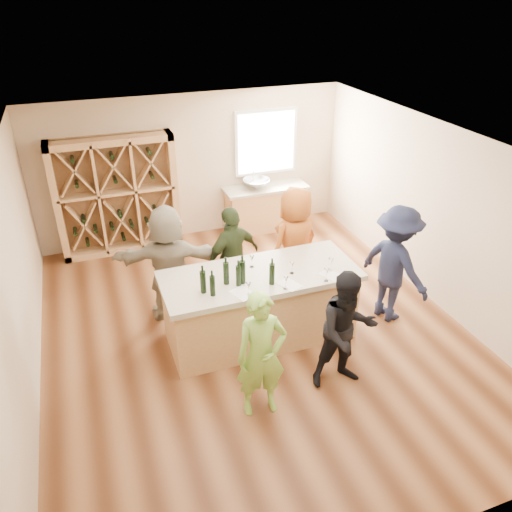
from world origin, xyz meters
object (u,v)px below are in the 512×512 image
object	(u,v)px
wine_rack	(117,196)
person_far_mid	(233,258)
wine_bottle_b	(213,286)
person_near_right	(347,331)
wine_bottle_d	(238,276)
wine_bottle_f	(272,274)
wine_bottle_a	(203,282)
person_far_left	(169,263)
tasting_counter_base	(260,308)
person_far_right	(295,243)
person_server	(395,264)
person_near_left	(261,355)
sink	(256,184)
wine_bottle_c	(226,273)
wine_bottle_e	(242,272)

from	to	relation	value
wine_rack	person_far_mid	xyz separation A→B (m)	(1.43, -2.50, -0.26)
wine_bottle_b	person_near_right	world-z (taller)	person_near_right
wine_rack	wine_bottle_d	xyz separation A→B (m)	(1.16, -3.61, 0.13)
person_near_right	wine_bottle_f	xyz separation A→B (m)	(-0.63, 0.93, 0.42)
wine_bottle_a	wine_bottle_d	distance (m)	0.48
wine_bottle_f	person_far_left	bearing A→B (deg)	131.23
tasting_counter_base	person_far_right	size ratio (longest dim) A/B	1.40
person_near_right	tasting_counter_base	bearing A→B (deg)	123.58
person_server	person_near_left	bearing A→B (deg)	98.20
sink	tasting_counter_base	world-z (taller)	sink
wine_bottle_a	wine_bottle_c	size ratio (longest dim) A/B	0.98
wine_rack	person_far_left	bearing A→B (deg)	-79.45
wine_bottle_d	wine_bottle_c	bearing A→B (deg)	145.19
wine_rack	sink	xyz separation A→B (m)	(2.70, -0.07, -0.09)
wine_rack	wine_bottle_a	world-z (taller)	wine_rack
sink	tasting_counter_base	bearing A→B (deg)	-109.18
wine_bottle_f	sink	bearing A→B (deg)	73.00
tasting_counter_base	wine_bottle_e	bearing A→B (deg)	-154.76
wine_bottle_a	wine_bottle_f	xyz separation A→B (m)	(0.90, -0.11, -0.00)
person_near_left	sink	bearing A→B (deg)	74.84
wine_rack	sink	bearing A→B (deg)	-1.49
wine_bottle_c	person_server	size ratio (longest dim) A/B	0.17
wine_bottle_c	person_server	distance (m)	2.58
tasting_counter_base	person_far_left	size ratio (longest dim) A/B	1.42
sink	person_far_left	xyz separation A→B (m)	(-2.25, -2.37, -0.10)
wine_bottle_e	person_near_right	size ratio (longest dim) A/B	0.20
wine_bottle_c	person_far_mid	xyz separation A→B (m)	(0.41, 1.02, -0.39)
wine_bottle_a	person_far_mid	size ratio (longest dim) A/B	0.18
wine_bottle_b	person_server	size ratio (longest dim) A/B	0.15
tasting_counter_base	wine_bottle_d	bearing A→B (deg)	-153.73
sink	wine_bottle_f	xyz separation A→B (m)	(-1.12, -3.66, 0.22)
sink	person_server	size ratio (longest dim) A/B	0.30
sink	wine_bottle_a	xyz separation A→B (m)	(-2.02, -3.54, 0.22)
wine_bottle_f	tasting_counter_base	bearing A→B (deg)	99.46
wine_bottle_a	person_server	world-z (taller)	person_server
wine_rack	sink	distance (m)	2.70
wine_rack	person_near_right	world-z (taller)	wine_rack
wine_rack	wine_bottle_a	xyz separation A→B (m)	(0.68, -3.61, 0.13)
person_far_left	wine_bottle_f	world-z (taller)	person_far_left
wine_bottle_b	person_far_left	bearing A→B (deg)	104.18
wine_rack	wine_bottle_b	xyz separation A→B (m)	(0.78, -3.72, 0.12)
wine_bottle_c	person_far_right	world-z (taller)	person_far_right
person_near_left	wine_bottle_f	bearing A→B (deg)	66.82
wine_bottle_b	person_far_mid	xyz separation A→B (m)	(0.65, 1.22, -0.38)
wine_bottle_c	person_far_right	distance (m)	1.78
tasting_counter_base	wine_bottle_e	distance (m)	0.82
person_far_left	person_near_right	bearing A→B (deg)	141.54
person_far_left	wine_rack	bearing A→B (deg)	-66.29
wine_bottle_f	person_near_right	bearing A→B (deg)	-55.96
sink	wine_bottle_f	distance (m)	3.83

